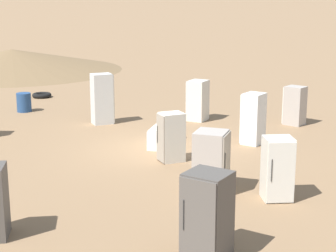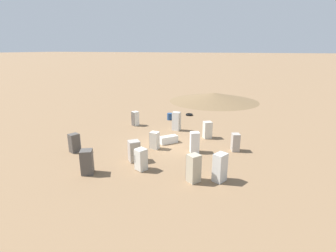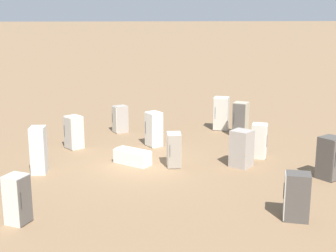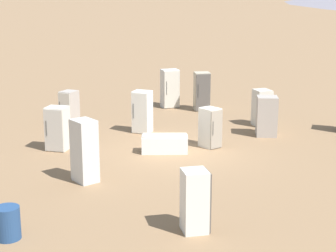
{
  "view_description": "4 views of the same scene",
  "coord_description": "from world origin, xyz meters",
  "views": [
    {
      "loc": [
        -15.3,
        7.6,
        4.84
      ],
      "look_at": [
        -0.4,
        -0.16,
        0.8
      ],
      "focal_mm": 60.0,
      "sensor_mm": 36.0,
      "label": 1
    },
    {
      "loc": [
        -19.75,
        -8.23,
        7.96
      ],
      "look_at": [
        -0.36,
        -0.57,
        1.76
      ],
      "focal_mm": 28.0,
      "sensor_mm": 36.0,
      "label": 2
    },
    {
      "loc": [
        1.42,
        18.58,
        6.13
      ],
      "look_at": [
        -1.09,
        0.36,
        1.77
      ],
      "focal_mm": 50.0,
      "sensor_mm": 36.0,
      "label": 3
    },
    {
      "loc": [
        12.88,
        13.72,
        5.69
      ],
      "look_at": [
        -0.11,
        -0.66,
        0.82
      ],
      "focal_mm": 60.0,
      "sensor_mm": 36.0,
      "label": 4
    }
  ],
  "objects": [
    {
      "name": "ground_plane",
      "position": [
        0.0,
        0.0,
        0.0
      ],
      "size": [
        1000.0,
        1000.0,
        0.0
      ],
      "primitive_type": "plane",
      "color": "#846647"
    },
    {
      "name": "dirt_mound",
      "position": [
        20.55,
        0.01,
        0.66
      ],
      "size": [
        13.82,
        13.82,
        1.32
      ],
      "color": "brown",
      "rests_on": "ground_plane"
    },
    {
      "name": "discarded_fridge_0",
      "position": [
        -5.28,
        -0.55,
        0.76
      ],
      "size": [
        0.87,
        0.87,
        1.52
      ],
      "rotation": [
        0.0,
        0.0,
        1.17
      ],
      "color": "beige",
      "rests_on": "ground_plane"
    },
    {
      "name": "discarded_fridge_1",
      "position": [
        4.07,
        0.27,
        0.94
      ],
      "size": [
        0.62,
        0.8,
        1.89
      ],
      "rotation": [
        0.0,
        0.0,
        3.07
      ],
      "color": "silver",
      "rests_on": "ground_plane"
    },
    {
      "name": "discarded_fridge_2",
      "position": [
        -5.53,
        -4.3,
        0.89
      ],
      "size": [
        0.96,
        0.96,
        1.79
      ],
      "rotation": [
        0.0,
        0.0,
        5.68
      ],
      "color": "#B2A88E",
      "rests_on": "ground_plane"
    },
    {
      "name": "discarded_fridge_3",
      "position": [
        -4.87,
        -5.79,
        0.91
      ],
      "size": [
        0.96,
        0.89,
        1.82
      ],
      "rotation": [
        0.0,
        0.0,
        5.87
      ],
      "color": "silver",
      "rests_on": "ground_plane"
    },
    {
      "name": "discarded_fridge_4",
      "position": [
        2.91,
        -3.17,
        0.78
      ],
      "size": [
        0.96,
        0.97,
        1.55
      ],
      "rotation": [
        0.0,
        0.0,
        5.32
      ],
      "color": "beige",
      "rests_on": "ground_plane"
    },
    {
      "name": "discarded_fridge_5",
      "position": [
        -7.06,
        2.5,
        0.82
      ],
      "size": [
        1.04,
        1.04,
        1.65
      ],
      "rotation": [
        0.0,
        0.0,
        0.52
      ],
      "color": "#4C4742",
      "rests_on": "ground_plane"
    },
    {
      "name": "discarded_fridge_6",
      "position": [
        -1.36,
        0.23,
        0.72
      ],
      "size": [
        0.6,
        0.73,
        1.44
      ],
      "rotation": [
        0.0,
        0.0,
        6.22
      ],
      "color": "beige",
      "rests_on": "ground_plane"
    },
    {
      "name": "discarded_fridge_7",
      "position": [
        4.11,
        4.97,
        0.76
      ],
      "size": [
        0.83,
        0.82,
        1.52
      ],
      "rotation": [
        0.0,
        0.0,
        1.06
      ],
      "color": "silver",
      "rests_on": "ground_plane"
    },
    {
      "name": "discarded_fridge_8",
      "position": [
        -4.14,
        0.59,
        0.77
      ],
      "size": [
        1.09,
        1.09,
        1.55
      ],
      "rotation": [
        0.0,
        0.0,
        2.33
      ],
      "color": "#A89E93",
      "rests_on": "ground_plane"
    },
    {
      "name": "discarded_fridge_9",
      "position": [
        -4.3,
        5.88,
        0.75
      ],
      "size": [
        0.93,
        0.84,
        1.5
      ],
      "rotation": [
        0.0,
        0.0,
        4.35
      ],
      "color": "#4C4742",
      "rests_on": "ground_plane"
    },
    {
      "name": "discarded_fridge_10",
      "position": [
        0.33,
        -0.35,
        0.31
      ],
      "size": [
        1.61,
        1.52,
        0.63
      ],
      "rotation": [
        0.0,
        0.0,
        3.99
      ],
      "color": "white",
      "rests_on": "ground_plane"
    },
    {
      "name": "discarded_fridge_11",
      "position": [
        -0.87,
        -3.03,
        0.83
      ],
      "size": [
        0.86,
        0.88,
        1.67
      ],
      "rotation": [
        0.0,
        0.0,
        5.2
      ],
      "color": "white",
      "rests_on": "ground_plane"
    },
    {
      "name": "discarded_fridge_12",
      "position": [
        0.62,
        -6.0,
        0.72
      ],
      "size": [
        0.88,
        0.8,
        1.44
      ],
      "rotation": [
        0.0,
        0.0,
        5.1
      ],
      "color": "#A89E93",
      "rests_on": "ground_plane"
    },
    {
      "name": "scrap_tire",
      "position": [
        10.44,
        0.88,
        0.1
      ],
      "size": [
        0.89,
        0.89,
        0.21
      ],
      "color": "black",
      "rests_on": "ground_plane"
    },
    {
      "name": "rusty_barrel",
      "position": [
        7.61,
        2.38,
        0.39
      ],
      "size": [
        0.59,
        0.59,
        0.78
      ],
      "color": "navy",
      "rests_on": "ground_plane"
    }
  ]
}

